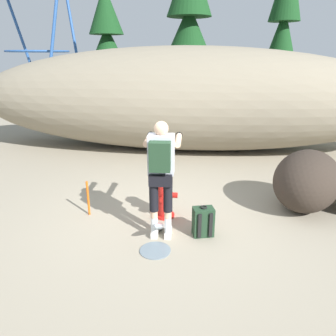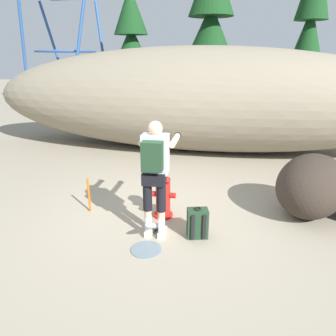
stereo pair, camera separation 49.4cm
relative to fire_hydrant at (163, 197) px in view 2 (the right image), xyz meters
The scene contains 11 objects.
ground_plane 0.40m from the fire_hydrant, 95.24° to the right, with size 56.00×56.00×0.04m, color gray.
dirt_embankment 4.38m from the fire_hydrant, 90.19° to the left, with size 12.08×3.20×2.80m, color gray.
fire_hydrant is the anchor object (origin of this frame).
hydrant_water_jet 0.71m from the fire_hydrant, 90.00° to the right, with size 0.43×1.09×0.58m.
utility_worker 0.94m from the fire_hydrant, 87.17° to the right, with size 0.57×0.99×1.71m.
spare_backpack 0.83m from the fire_hydrant, 38.43° to the right, with size 0.34×0.34×0.47m.
boulder_large 2.44m from the fire_hydrant, 13.51° to the left, with size 1.38×1.07×1.05m, color #322922.
pine_tree_far_left 13.21m from the fire_hydrant, 110.51° to the left, with size 2.65×2.65×5.83m.
pine_tree_left 9.57m from the fire_hydrant, 91.38° to the left, with size 2.72×2.72×6.43m.
pine_tree_center 11.45m from the fire_hydrant, 70.60° to the left, with size 2.02×2.02×6.74m.
survey_stake 1.28m from the fire_hydrant, behind, with size 0.04×0.04×0.60m, color #E55914.
Camera 2 is at (1.14, -4.51, 2.54)m, focal length 34.31 mm.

